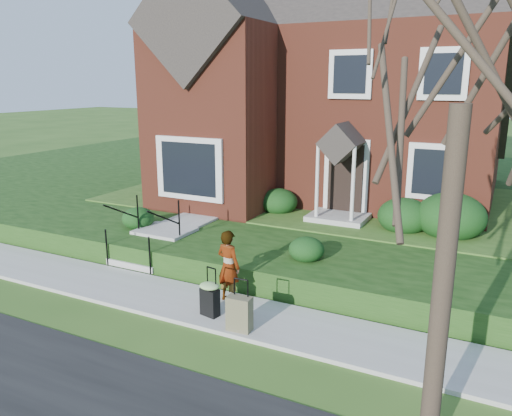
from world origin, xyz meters
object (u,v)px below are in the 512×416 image
Objects in this scene: suitcase_black at (210,297)px; tree_verge at (465,65)px; suitcase_olive at (239,313)px; front_steps at (154,242)px; woman at (229,266)px.

tree_verge is (4.24, -1.72, 4.14)m from suitcase_black.
suitcase_olive is (0.78, -0.26, -0.05)m from suitcase_black.
tree_verge reaches higher than front_steps.
suitcase_black is at bearing 158.32° from suitcase_olive.
woman is at bearing -25.70° from front_steps.
suitcase_olive is at bearing 140.81° from woman.
woman is at bearing 101.75° from suitcase_black.
tree_verge is at bearing -26.27° from suitcase_olive.
front_steps is 2.11× the size of suitcase_black.
woman is 0.82m from suitcase_black.
suitcase_black is 0.82m from suitcase_olive.
suitcase_olive is (0.78, -0.99, -0.43)m from woman.
front_steps is 3.71m from suitcase_black.
front_steps is 2.10× the size of suitcase_olive.
tree_verge is at bearing 162.44° from woman.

